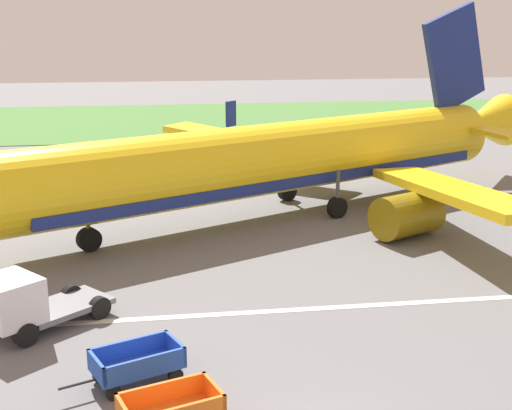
{
  "coord_description": "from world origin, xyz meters",
  "views": [
    {
      "loc": [
        -3.83,
        -13.64,
        10.14
      ],
      "look_at": [
        0.17,
        13.67,
        2.8
      ],
      "focal_mm": 48.49,
      "sensor_mm": 36.0,
      "label": 1
    }
  ],
  "objects": [
    {
      "name": "baggage_cart_far_end",
      "position": [
        -4.61,
        4.74,
        0.6
      ],
      "size": [
        3.56,
        2.26,
        1.07
      ],
      "color": "#234CB2",
      "rests_on": "ground"
    },
    {
      "name": "airplane",
      "position": [
        3.32,
        22.23,
        3.05
      ],
      "size": [
        35.18,
        29.01,
        11.34
      ],
      "color": "yellow",
      "rests_on": "ground"
    },
    {
      "name": "service_truck_beside_carts",
      "position": [
        -8.38,
        8.58,
        1.1
      ],
      "size": [
        4.56,
        4.28,
        2.1
      ],
      "color": "slate",
      "rests_on": "ground"
    },
    {
      "name": "apron_stripe",
      "position": [
        0.0,
        9.17,
        0.01
      ],
      "size": [
        120.0,
        0.36,
        0.01
      ],
      "primitive_type": "cube",
      "color": "silver",
      "rests_on": "ground"
    },
    {
      "name": "grass_strip",
      "position": [
        0.0,
        60.02,
        0.03
      ],
      "size": [
        220.0,
        28.0,
        0.06
      ],
      "primitive_type": "cube",
      "color": "#477A38",
      "rests_on": "ground"
    }
  ]
}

